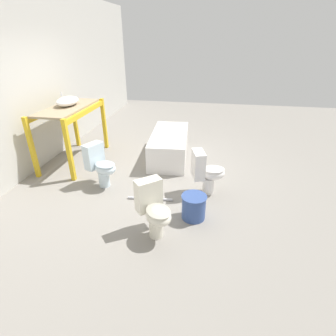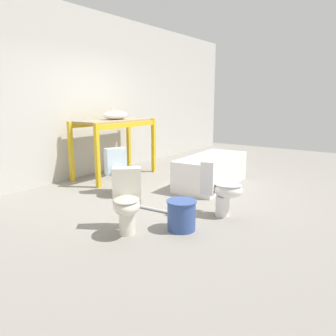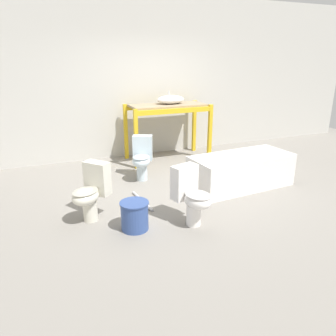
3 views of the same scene
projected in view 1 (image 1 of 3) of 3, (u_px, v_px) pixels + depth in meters
name	position (u px, v px, depth m)	size (l,w,h in m)	color
ground_plane	(143.00, 173.00, 4.97)	(12.00, 12.00, 0.00)	gray
warehouse_wall_rear	(23.00, 82.00, 4.57)	(10.80, 0.08, 3.20)	beige
shelving_rack	(69.00, 117.00, 5.05)	(1.63, 0.77, 1.12)	gold
sink_basin	(67.00, 101.00, 5.00)	(0.56, 0.36, 0.25)	white
bathtub_main	(169.00, 144.00, 5.48)	(1.70, 0.83, 0.53)	white
toilet_near	(101.00, 165.00, 4.38)	(0.51, 0.61, 0.74)	silver
toilet_far	(207.00, 171.00, 4.17)	(0.45, 0.59, 0.74)	white
toilet_extra	(154.00, 209.00, 3.27)	(0.60, 0.58, 0.74)	silver
bucket_white	(194.00, 206.00, 3.67)	(0.36, 0.36, 0.36)	#334C8C
loose_pipe	(150.00, 199.00, 4.14)	(0.10, 0.71, 0.04)	#B7B7BC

